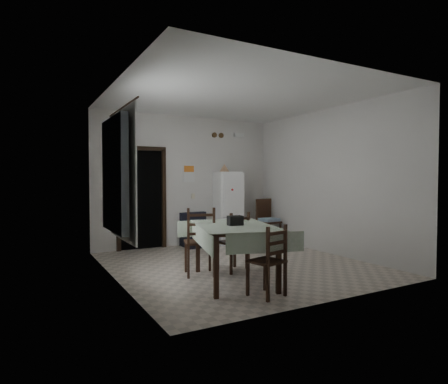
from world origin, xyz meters
The scene contains 25 objects.
ground centered at (0.00, 0.00, 0.00)m, with size 4.50×4.50×0.00m, color #B9AA97.
ceiling centered at (0.00, 0.00, 2.90)m, with size 4.20×4.50×0.02m, color white, non-canonical shape.
wall_back centered at (0.00, 2.25, 1.45)m, with size 4.20×0.02×2.90m, color silver, non-canonical shape.
wall_front centered at (0.00, -2.25, 1.45)m, with size 4.20×0.02×2.90m, color silver, non-canonical shape.
wall_left centered at (-2.10, 0.00, 1.45)m, with size 0.02×4.50×2.90m, color silver, non-canonical shape.
wall_right centered at (2.10, 0.00, 1.45)m, with size 0.02×4.50×2.90m, color silver, non-canonical shape.
doorway centered at (-1.05, 2.45, 1.06)m, with size 1.06×0.52×2.22m.
window_recess centered at (-2.15, -0.20, 1.55)m, with size 0.10×1.20×1.60m, color silver.
curtain centered at (-2.04, -0.20, 1.55)m, with size 0.02×1.45×1.85m, color white.
curtain_rod centered at (-2.03, -0.20, 2.50)m, with size 0.02×0.02×1.60m, color black.
calendar centered at (0.05, 2.24, 1.62)m, with size 0.28×0.02×0.40m, color white.
calendar_image centered at (0.05, 2.23, 1.72)m, with size 0.24×0.01×0.14m, color orange.
light_switch centered at (0.15, 2.24, 1.10)m, with size 0.08×0.02×0.12m, color beige.
vent_left centered at (0.70, 2.23, 2.52)m, with size 0.12×0.12×0.03m, color brown.
vent_right centered at (0.88, 2.23, 2.52)m, with size 0.12×0.12×0.03m, color brown.
emergency_light centered at (1.35, 2.21, 2.55)m, with size 0.25×0.07×0.09m, color white.
fridge centered at (0.88, 1.93, 0.83)m, with size 0.54×0.54×1.66m, color white, non-canonical shape.
tan_cone centered at (0.82, 1.97, 1.75)m, with size 0.22×0.22×0.18m, color tan.
navy_seat centered at (0.11, 1.93, 0.37)m, with size 0.61×0.59×0.74m, color black, non-canonical shape.
corner_chair centered at (1.79, 1.57, 0.51)m, with size 0.44×0.44×1.02m, color black, non-canonical shape.
dining_table centered at (-0.62, -0.92, 0.41)m, with size 1.04×1.59×0.83m, color #97A78F, non-canonical shape.
black_bag centered at (-0.63, -0.97, 0.90)m, with size 0.21×0.13×0.14m, color black.
dining_chair_far_left centered at (-0.88, -0.32, 0.53)m, with size 0.45×0.45×1.06m, color black, non-canonical shape.
dining_chair_far_right centered at (-0.30, -0.35, 0.48)m, with size 0.41×0.41×0.96m, color black, non-canonical shape.
dining_chair_near_head centered at (-0.59, -1.69, 0.46)m, with size 0.39×0.39×0.92m, color black, non-canonical shape.
Camera 1 is at (-3.34, -5.56, 1.49)m, focal length 30.00 mm.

